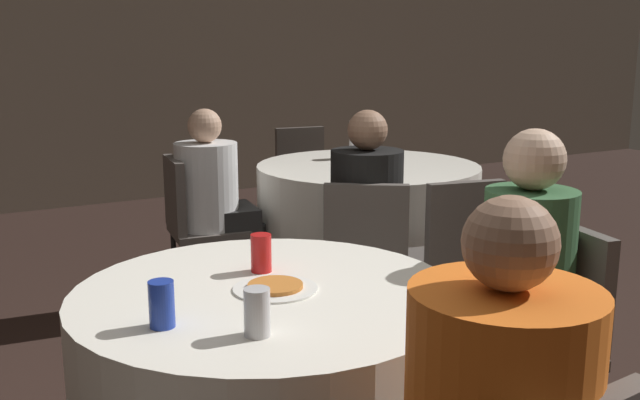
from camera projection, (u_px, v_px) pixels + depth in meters
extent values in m
cube|color=#7A6B5B|center=(33.00, 52.00, 6.21)|extent=(16.00, 0.06, 2.80)
cylinder|color=white|center=(367.00, 224.00, 4.40)|extent=(1.36, 1.36, 0.75)
cube|color=#59514C|center=(522.00, 351.00, 2.44)|extent=(0.47, 0.47, 0.04)
cube|color=#59514C|center=(571.00, 284.00, 2.45)|extent=(0.12, 0.38, 0.40)
cylinder|color=black|center=(451.00, 396.00, 2.59)|extent=(0.03, 0.03, 0.41)
cylinder|color=black|center=(532.00, 382.00, 2.70)|extent=(0.03, 0.03, 0.41)
cube|color=#59514C|center=(309.00, 187.00, 5.29)|extent=(0.45, 0.45, 0.04)
cube|color=#59514C|center=(300.00, 154.00, 5.41)|extent=(0.38, 0.10, 0.40)
cylinder|color=black|center=(339.00, 219.00, 5.25)|extent=(0.03, 0.03, 0.41)
cylinder|color=black|center=(295.00, 223.00, 5.12)|extent=(0.03, 0.03, 0.41)
cylinder|color=black|center=(321.00, 209.00, 5.56)|extent=(0.03, 0.03, 0.41)
cylinder|color=black|center=(280.00, 213.00, 5.43)|extent=(0.03, 0.03, 0.41)
cube|color=#59514C|center=(366.00, 264.00, 3.42)|extent=(0.55, 0.55, 0.04)
cube|color=#59514C|center=(366.00, 228.00, 3.20)|extent=(0.34, 0.25, 0.40)
cylinder|color=black|center=(332.00, 295.00, 3.64)|extent=(0.03, 0.03, 0.41)
cylinder|color=black|center=(399.00, 297.00, 3.62)|extent=(0.03, 0.03, 0.41)
cylinder|color=black|center=(328.00, 320.00, 3.31)|extent=(0.03, 0.03, 0.41)
cylinder|color=black|center=(401.00, 322.00, 3.29)|extent=(0.03, 0.03, 0.41)
cube|color=#59514C|center=(444.00, 261.00, 3.46)|extent=(0.47, 0.47, 0.04)
cube|color=#59514C|center=(465.00, 225.00, 3.25)|extent=(0.38, 0.12, 0.40)
cylinder|color=black|center=(397.00, 297.00, 3.62)|extent=(0.03, 0.03, 0.41)
cylinder|color=black|center=(456.00, 290.00, 3.72)|extent=(0.03, 0.03, 0.41)
cylinder|color=black|center=(427.00, 321.00, 3.30)|extent=(0.03, 0.03, 0.41)
cylinder|color=black|center=(491.00, 312.00, 3.41)|extent=(0.03, 0.03, 0.41)
cube|color=#59514C|center=(208.00, 231.00, 4.03)|extent=(0.45, 0.45, 0.04)
cube|color=#59514C|center=(175.00, 195.00, 3.92)|extent=(0.10, 0.38, 0.40)
cylinder|color=black|center=(231.00, 258.00, 4.29)|extent=(0.03, 0.03, 0.41)
cylinder|color=black|center=(246.00, 274.00, 3.98)|extent=(0.03, 0.03, 0.41)
cylinder|color=black|center=(174.00, 264.00, 4.17)|extent=(0.03, 0.03, 0.41)
cylinder|color=black|center=(186.00, 281.00, 3.86)|extent=(0.03, 0.03, 0.41)
sphere|color=#997056|center=(510.00, 243.00, 1.30)|extent=(0.18, 0.18, 0.18)
cylinder|color=#282828|center=(247.00, 261.00, 4.15)|extent=(0.24, 0.24, 0.45)
cube|color=#282828|center=(227.00, 217.00, 4.05)|extent=(0.36, 0.37, 0.12)
cylinder|color=white|center=(207.00, 186.00, 3.97)|extent=(0.35, 0.35, 0.48)
sphere|color=tan|center=(205.00, 126.00, 3.90)|extent=(0.19, 0.19, 0.19)
cube|color=#4C4238|center=(495.00, 335.00, 2.39)|extent=(0.37, 0.35, 0.12)
cylinder|color=#38663D|center=(527.00, 269.00, 2.38)|extent=(0.30, 0.30, 0.54)
sphere|color=#DBB293|center=(535.00, 159.00, 2.30)|extent=(0.20, 0.20, 0.20)
cylinder|color=#282828|center=(366.00, 289.00, 3.68)|extent=(0.24, 0.24, 0.45)
cube|color=#282828|center=(366.00, 243.00, 3.51)|extent=(0.45, 0.45, 0.12)
cylinder|color=black|center=(367.00, 206.00, 3.36)|extent=(0.34, 0.34, 0.53)
sphere|color=#997056|center=(368.00, 130.00, 3.28)|extent=(0.19, 0.19, 0.19)
cylinder|color=white|center=(275.00, 289.00, 2.10)|extent=(0.25, 0.25, 0.01)
cylinder|color=orange|center=(275.00, 286.00, 2.10)|extent=(0.16, 0.16, 0.01)
cylinder|color=#1E38A5|center=(162.00, 304.00, 1.81)|extent=(0.07, 0.07, 0.12)
cylinder|color=silver|center=(257.00, 312.00, 1.76)|extent=(0.07, 0.07, 0.12)
cylinder|color=red|center=(261.00, 253.00, 2.26)|extent=(0.07, 0.07, 0.12)
cylinder|color=white|center=(356.00, 139.00, 4.57)|extent=(0.09, 0.09, 0.24)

